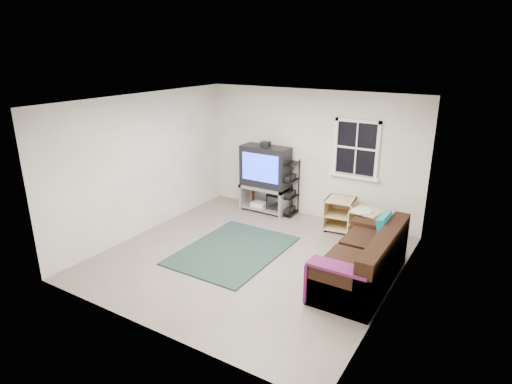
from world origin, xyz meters
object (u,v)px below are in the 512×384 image
Objects in this scene: tv_unit at (266,173)px; side_table_left at (340,213)px; av_rack at (283,191)px; side_table_right at (366,222)px; sofa at (363,263)px.

side_table_left is (1.74, -0.10, -0.50)m from tv_unit.
tv_unit is at bearing -173.20° from av_rack.
av_rack is 1.36m from side_table_left.
tv_unit is at bearing 173.50° from side_table_right.
av_rack is 1.94m from side_table_right.
tv_unit is 1.81m from side_table_left.
sofa is at bearing -59.49° from side_table_left.
side_table_right is (0.57, -0.16, -0.01)m from side_table_left.
side_table_left is 2.00m from sofa.
tv_unit is 2.43× the size of side_table_left.
sofa is (0.45, -1.56, 0.00)m from side_table_right.
tv_unit is 1.30× the size of av_rack.
sofa reaches higher than side_table_right.
tv_unit is 0.75× the size of sofa.
av_rack reaches higher than sofa.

